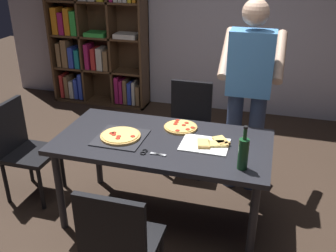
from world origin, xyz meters
name	(u,v)px	position (x,y,z in m)	size (l,w,h in m)	color
ground_plane	(163,217)	(0.00, 0.00, 0.00)	(12.00, 12.00, 0.00)	#38281E
back_wall	(220,7)	(0.00, 2.60, 1.40)	(6.40, 0.10, 2.80)	#BCB7C6
dining_table	(163,148)	(0.00, 0.00, 0.67)	(1.67, 0.85, 0.75)	#232328
chair_near_camera	(119,242)	(0.00, -0.91, 0.51)	(0.42, 0.42, 0.90)	black
chair_far_side	(189,121)	(0.00, 0.91, 0.51)	(0.42, 0.42, 0.90)	black
chair_left_end	(22,145)	(-1.32, 0.00, 0.51)	(0.42, 0.42, 0.90)	black
bookshelf	(97,38)	(-1.68, 2.38, 0.94)	(1.40, 0.35, 1.95)	#513823
person_serving_pizza	(249,88)	(0.58, 0.69, 1.00)	(0.55, 0.54, 1.75)	#38476B
pepperoni_pizza_on_tray	(121,136)	(-0.33, -0.07, 0.77)	(0.38, 0.38, 0.04)	#2D2D33
pizza_slices_on_towel	(209,144)	(0.37, 0.01, 0.76)	(0.37, 0.30, 0.03)	white
wine_bottle	(243,153)	(0.64, -0.26, 0.87)	(0.07, 0.07, 0.32)	#194723
kitchen_scissors	(149,153)	(-0.03, -0.24, 0.76)	(0.19, 0.09, 0.01)	silver
second_pizza_plain	(181,127)	(0.08, 0.24, 0.76)	(0.28, 0.28, 0.03)	tan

